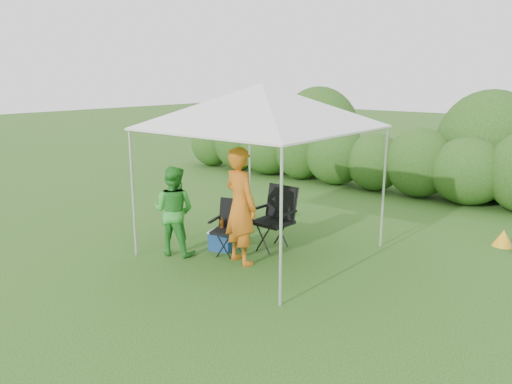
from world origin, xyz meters
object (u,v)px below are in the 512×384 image
Objects in this scene: canopy at (262,106)px; man at (240,206)px; chair_left at (231,223)px; chair_right at (276,213)px; woman at (174,211)px; cooler at (221,241)px.

canopy is 1.66m from man.
chair_right is at bearing 37.93° from chair_left.
woman is (-0.69, -0.64, 0.24)m from chair_left.
chair_right is 0.99m from man.
man is (0.09, -0.65, -1.52)m from canopy.
cooler is at bearing -131.85° from chair_right.
woman is (-1.14, -1.32, 0.13)m from chair_right.
chair_right reaches higher than chair_left.
chair_left is 0.48× the size of man.
woman is at bearing -135.25° from canopy.
canopy is 2.06× the size of woman.
chair_right is at bearing 71.14° from canopy.
canopy is at bearing -68.00° from man.
cooler is at bearing -5.39° from man.
canopy is 2.02m from chair_left.
canopy is 2.84× the size of chair_right.
cooler is (-0.65, 0.23, -0.77)m from man.
woman reaches higher than chair_left.
woman is at bearing 33.27° from man.
man reaches higher than woman.
canopy reaches higher than chair_left.
chair_left is 0.40m from cooler.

